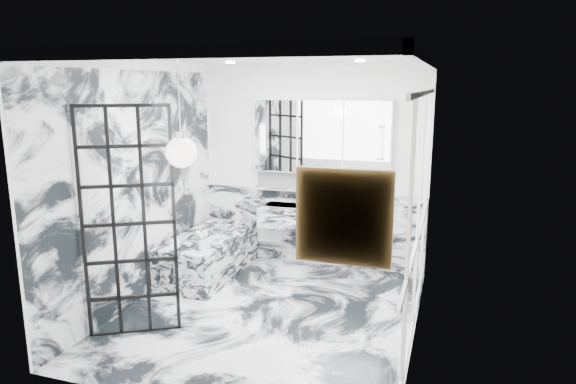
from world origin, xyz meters
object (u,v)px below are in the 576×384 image
(crittall_door, at_px, (129,224))
(mirror_cabinet, at_px, (321,137))
(bathtub, at_px, (209,255))
(trough_sink, at_px, (317,218))

(crittall_door, relative_size, mirror_cabinet, 1.23)
(mirror_cabinet, bearing_deg, crittall_door, -117.09)
(mirror_cabinet, distance_m, bathtub, 2.20)
(crittall_door, xyz_separation_m, mirror_cabinet, (1.31, 2.56, 0.66))
(bathtub, bearing_deg, crittall_door, -89.43)
(crittall_door, bearing_deg, bathtub, 60.83)
(crittall_door, bearing_deg, trough_sink, 31.54)
(trough_sink, height_order, mirror_cabinet, mirror_cabinet)
(crittall_door, height_order, bathtub, crittall_door)
(mirror_cabinet, height_order, bathtub, mirror_cabinet)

